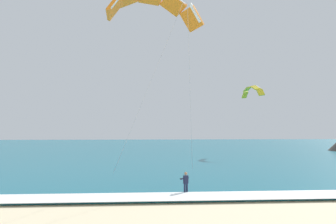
% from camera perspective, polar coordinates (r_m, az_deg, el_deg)
% --- Properties ---
extents(sea, '(200.00, 120.00, 0.20)m').
position_cam_1_polar(sea, '(83.01, -1.53, -5.98)').
color(sea, '#146075').
rests_on(sea, ground).
extents(surf_foam, '(200.00, 2.95, 0.04)m').
position_cam_1_polar(surf_foam, '(24.54, 5.03, -13.64)').
color(surf_foam, white).
rests_on(surf_foam, sea).
extents(surfboard, '(1.05, 1.44, 0.09)m').
position_cam_1_polar(surfboard, '(25.90, 2.96, -13.50)').
color(surfboard, yellow).
rests_on(surfboard, ground).
extents(kitesurfer, '(0.67, 0.67, 1.69)m').
position_cam_1_polar(kitesurfer, '(25.76, 2.93, -11.50)').
color(kitesurfer, '#191E38').
rests_on(kitesurfer, ground).
extents(kite_primary, '(8.81, 7.23, 16.27)m').
position_cam_1_polar(kite_primary, '(32.69, -2.37, 17.30)').
color(kite_primary, orange).
extents(kite_distant, '(2.57, 5.88, 2.15)m').
position_cam_1_polar(kite_distant, '(63.55, 13.68, 3.53)').
color(kite_distant, yellow).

